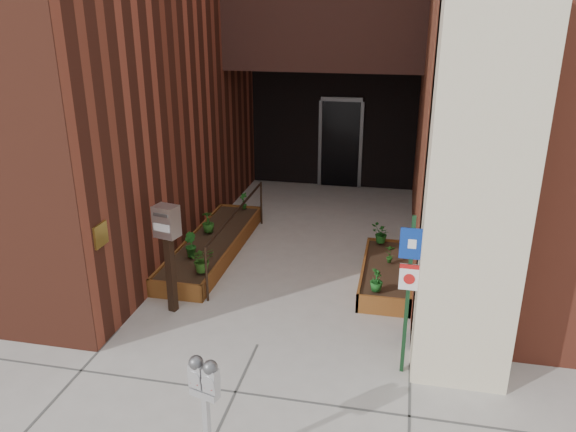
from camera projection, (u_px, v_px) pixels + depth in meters
The scene contains 14 objects.
ground at pixel (257, 345), 7.49m from camera, with size 80.00×80.00×0.00m, color #9E9991.
planter_left at pixel (213, 246), 10.21m from camera, with size 0.90×3.60×0.30m.
planter_right at pixel (387, 274), 9.14m from camera, with size 0.80×2.20×0.30m.
handrail at pixel (237, 218), 9.85m from camera, with size 0.04×3.34×0.90m.
parking_meter at pixel (204, 386), 5.08m from camera, with size 0.31×0.18×1.32m.
sign_post at pixel (409, 280), 6.50m from camera, with size 0.28×0.07×2.05m.
payment_dropbox at pixel (168, 236), 7.92m from camera, with size 0.37×0.31×1.65m.
shrub_left_a at pixel (202, 259), 8.81m from camera, with size 0.37×0.37×0.41m, color #2D611B.
shrub_left_b at pixel (190, 245), 9.34m from camera, with size 0.23×0.23×0.41m, color #185016.
shrub_left_c at pixel (208, 222), 10.35m from camera, with size 0.23×0.23×0.40m, color #215618.
shrub_left_d at pixel (244, 201), 11.53m from camera, with size 0.18×0.18×0.35m, color #1A5C1A.
shrub_right_a at pixel (376, 280), 8.23m from camera, with size 0.19×0.19×0.34m, color #19581C.
shrub_right_b at pixel (390, 254), 9.13m from camera, with size 0.17×0.17×0.32m, color #1C4F16.
shrub_right_c at pixel (381, 234), 9.88m from camera, with size 0.31×0.31×0.35m, color #1A5C1C.
Camera 1 is at (1.72, -6.17, 4.26)m, focal length 35.00 mm.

